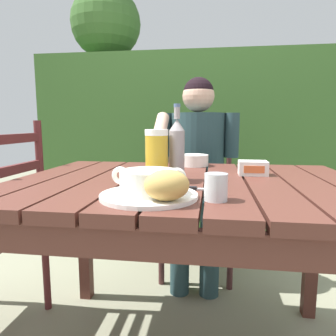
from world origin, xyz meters
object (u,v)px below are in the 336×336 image
object	(u,v)px
serving_plate	(149,196)
beer_glass	(157,156)
chair_near_diner	(198,196)
soup_bowl	(149,181)
bread_roll	(167,185)
table_knife	(196,189)
beer_bottle	(177,149)
person_eating	(197,165)
water_glass_small	(216,187)
diner_bowl	(194,160)
butter_tub	(253,168)

from	to	relation	value
serving_plate	beer_glass	xyz separation A→B (m)	(-0.02, 0.23, 0.09)
chair_near_diner	soup_bowl	bearing A→B (deg)	-93.99
serving_plate	bread_roll	distance (m)	0.10
bread_roll	table_knife	distance (m)	0.21
chair_near_diner	beer_bottle	distance (m)	1.01
serving_plate	table_knife	bearing A→B (deg)	43.83
person_eating	water_glass_small	bearing A→B (deg)	-84.23
beer_bottle	diner_bowl	bearing A→B (deg)	84.33
beer_glass	soup_bowl	bearing A→B (deg)	-85.06
bread_roll	beer_bottle	distance (m)	0.36
bread_roll	water_glass_small	world-z (taller)	bread_roll
person_eating	soup_bowl	xyz separation A→B (m)	(-0.08, -1.01, 0.09)
water_glass_small	table_knife	bearing A→B (deg)	115.32
soup_bowl	beer_bottle	bearing A→B (deg)	80.66
soup_bowl	beer_glass	xyz separation A→B (m)	(-0.02, 0.23, 0.05)
beer_bottle	diner_bowl	world-z (taller)	beer_bottle
beer_bottle	person_eating	bearing A→B (deg)	87.19
soup_bowl	water_glass_small	world-z (taller)	soup_bowl
chair_near_diner	beer_bottle	size ratio (longest dim) A/B	3.74
water_glass_small	table_knife	distance (m)	0.14
diner_bowl	table_knife	bearing A→B (deg)	-85.79
table_knife	butter_tub	bearing A→B (deg)	56.34
table_knife	bread_roll	bearing A→B (deg)	-108.35
serving_plate	beer_glass	size ratio (longest dim) A/B	1.48
water_glass_small	beer_bottle	bearing A→B (deg)	115.91
serving_plate	bread_roll	size ratio (longest dim) A/B	2.02
person_eating	soup_bowl	distance (m)	1.01
chair_near_diner	butter_tub	distance (m)	0.87
chair_near_diner	person_eating	size ratio (longest dim) A/B	0.82
chair_near_diner	beer_glass	xyz separation A→B (m)	(-0.10, -0.97, 0.38)
bread_roll	table_knife	size ratio (longest dim) A/B	0.93
table_knife	beer_glass	bearing A→B (deg)	141.53
chair_near_diner	bread_roll	distance (m)	1.32
serving_plate	water_glass_small	distance (m)	0.19
person_eating	bread_roll	bearing A→B (deg)	-91.08
bread_roll	chair_near_diner	bearing A→B (deg)	88.97
water_glass_small	butter_tub	xyz separation A→B (m)	(0.15, 0.44, -0.01)
person_eating	butter_tub	bearing A→B (deg)	-66.11
diner_bowl	bread_roll	bearing A→B (deg)	-91.79
person_eating	table_knife	distance (m)	0.89
soup_bowl	person_eating	bearing A→B (deg)	85.37
person_eating	diner_bowl	distance (m)	0.35
beer_glass	chair_near_diner	bearing A→B (deg)	83.87
serving_plate	soup_bowl	xyz separation A→B (m)	(0.00, 0.00, 0.04)
chair_near_diner	serving_plate	bearing A→B (deg)	-93.99
chair_near_diner	diner_bowl	bearing A→B (deg)	-90.00
water_glass_small	person_eating	bearing A→B (deg)	95.77
soup_bowl	beer_glass	world-z (taller)	beer_glass
bread_roll	butter_tub	bearing A→B (deg)	61.64
butter_tub	diner_bowl	world-z (taller)	butter_tub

